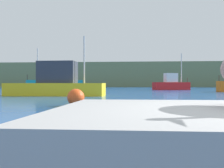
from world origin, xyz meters
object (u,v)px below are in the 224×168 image
Objects in this scene: fishing_boat_teal at (56,83)px; mooring_buoy at (76,97)px; fishing_boat_yellow at (56,84)px; fishing_boat_red at (171,84)px.

fishing_boat_teal is 25.32m from mooring_buoy.
fishing_boat_yellow is at bearing 110.59° from mooring_buoy.
fishing_boat_teal reaches higher than fishing_boat_yellow.
fishing_boat_teal is at bearing -173.24° from fishing_boat_red.
fishing_boat_yellow is at bearing -138.32° from fishing_boat_red.
fishing_boat_red reaches higher than fishing_boat_yellow.
fishing_boat_teal is 9.50× the size of mooring_buoy.
fishing_boat_red reaches higher than mooring_buoy.
fishing_boat_red is 0.74× the size of fishing_boat_yellow.
fishing_boat_red is at bearing 62.89° from fishing_boat_yellow.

